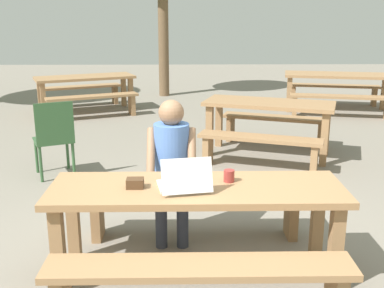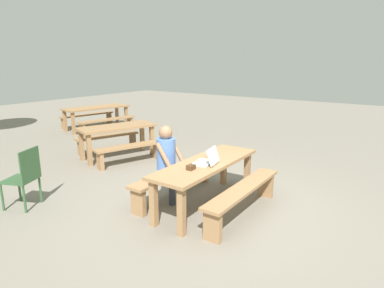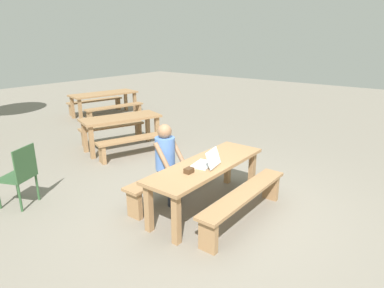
{
  "view_description": "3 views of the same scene",
  "coord_description": "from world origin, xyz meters",
  "px_view_note": "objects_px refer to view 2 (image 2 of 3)",
  "views": [
    {
      "loc": [
        -0.09,
        -3.24,
        1.94
      ],
      "look_at": [
        -0.03,
        0.25,
        0.97
      ],
      "focal_mm": 44.47,
      "sensor_mm": 36.0,
      "label": 1
    },
    {
      "loc": [
        -4.09,
        -2.56,
        2.22
      ],
      "look_at": [
        -0.03,
        0.25,
        0.97
      ],
      "focal_mm": 30.78,
      "sensor_mm": 36.0,
      "label": 2
    },
    {
      "loc": [
        -3.68,
        -2.58,
        2.46
      ],
      "look_at": [
        -0.03,
        0.25,
        0.97
      ],
      "focal_mm": 31.04,
      "sensor_mm": 36.0,
      "label": 3
    }
  ],
  "objects_px": {
    "picnic_table_front": "(206,168)",
    "person_seated": "(168,158)",
    "coffee_mug": "(210,154)",
    "picnic_table_distant": "(96,110)",
    "laptop": "(207,160)",
    "plastic_chair": "(24,177)",
    "picnic_table_mid": "(117,131)",
    "small_pouch": "(191,167)"
  },
  "relations": [
    {
      "from": "picnic_table_front",
      "to": "person_seated",
      "type": "bearing_deg",
      "value": 108.15
    },
    {
      "from": "coffee_mug",
      "to": "person_seated",
      "type": "xyz_separation_m",
      "value": [
        -0.44,
        0.5,
        -0.03
      ]
    },
    {
      "from": "laptop",
      "to": "picnic_table_mid",
      "type": "distance_m",
      "value": 3.4
    },
    {
      "from": "picnic_table_front",
      "to": "coffee_mug",
      "type": "distance_m",
      "value": 0.3
    },
    {
      "from": "person_seated",
      "to": "coffee_mug",
      "type": "bearing_deg",
      "value": -48.87
    },
    {
      "from": "picnic_table_front",
      "to": "plastic_chair",
      "type": "height_order",
      "value": "plastic_chair"
    },
    {
      "from": "picnic_table_front",
      "to": "person_seated",
      "type": "relative_size",
      "value": 1.73
    },
    {
      "from": "laptop",
      "to": "coffee_mug",
      "type": "bearing_deg",
      "value": -164.58
    },
    {
      "from": "plastic_chair",
      "to": "picnic_table_distant",
      "type": "bearing_deg",
      "value": -163.55
    },
    {
      "from": "small_pouch",
      "to": "picnic_table_distant",
      "type": "height_order",
      "value": "small_pouch"
    },
    {
      "from": "coffee_mug",
      "to": "picnic_table_mid",
      "type": "relative_size",
      "value": 0.05
    },
    {
      "from": "small_pouch",
      "to": "coffee_mug",
      "type": "distance_m",
      "value": 0.7
    },
    {
      "from": "coffee_mug",
      "to": "picnic_table_distant",
      "type": "xyz_separation_m",
      "value": [
        2.76,
        6.11,
        -0.12
      ]
    },
    {
      "from": "coffee_mug",
      "to": "picnic_table_distant",
      "type": "distance_m",
      "value": 6.7
    },
    {
      "from": "picnic_table_mid",
      "to": "picnic_table_distant",
      "type": "xyz_separation_m",
      "value": [
        1.93,
        3.07,
        0.01
      ]
    },
    {
      "from": "picnic_table_front",
      "to": "laptop",
      "type": "bearing_deg",
      "value": -144.53
    },
    {
      "from": "picnic_table_mid",
      "to": "picnic_table_distant",
      "type": "distance_m",
      "value": 3.63
    },
    {
      "from": "laptop",
      "to": "person_seated",
      "type": "height_order",
      "value": "person_seated"
    },
    {
      "from": "coffee_mug",
      "to": "picnic_table_distant",
      "type": "height_order",
      "value": "coffee_mug"
    },
    {
      "from": "picnic_table_front",
      "to": "coffee_mug",
      "type": "height_order",
      "value": "coffee_mug"
    },
    {
      "from": "laptop",
      "to": "plastic_chair",
      "type": "bearing_deg",
      "value": -66.54
    },
    {
      "from": "picnic_table_front",
      "to": "picnic_table_distant",
      "type": "bearing_deg",
      "value": 64.17
    },
    {
      "from": "plastic_chair",
      "to": "picnic_table_distant",
      "type": "xyz_separation_m",
      "value": [
        4.64,
        3.94,
        0.14
      ]
    },
    {
      "from": "small_pouch",
      "to": "picnic_table_mid",
      "type": "relative_size",
      "value": 0.07
    },
    {
      "from": "picnic_table_distant",
      "to": "plastic_chair",
      "type": "bearing_deg",
      "value": -127.9
    },
    {
      "from": "coffee_mug",
      "to": "picnic_table_mid",
      "type": "distance_m",
      "value": 3.15
    },
    {
      "from": "picnic_table_mid",
      "to": "person_seated",
      "type": "bearing_deg",
      "value": -97.47
    },
    {
      "from": "small_pouch",
      "to": "person_seated",
      "type": "xyz_separation_m",
      "value": [
        0.25,
        0.62,
        -0.02
      ]
    },
    {
      "from": "laptop",
      "to": "plastic_chair",
      "type": "xyz_separation_m",
      "value": [
        -1.55,
        2.32,
        -0.28
      ]
    },
    {
      "from": "person_seated",
      "to": "picnic_table_mid",
      "type": "xyz_separation_m",
      "value": [
        1.27,
        2.53,
        -0.1
      ]
    },
    {
      "from": "laptop",
      "to": "coffee_mug",
      "type": "xyz_separation_m",
      "value": [
        0.33,
        0.16,
        -0.02
      ]
    },
    {
      "from": "coffee_mug",
      "to": "person_seated",
      "type": "relative_size",
      "value": 0.07
    },
    {
      "from": "plastic_chair",
      "to": "laptop",
      "type": "bearing_deg",
      "value": 99.81
    },
    {
      "from": "coffee_mug",
      "to": "plastic_chair",
      "type": "relative_size",
      "value": 0.1
    },
    {
      "from": "small_pouch",
      "to": "picnic_table_front",
      "type": "bearing_deg",
      "value": 2.38
    },
    {
      "from": "picnic_table_front",
      "to": "plastic_chair",
      "type": "relative_size",
      "value": 2.27
    },
    {
      "from": "coffee_mug",
      "to": "plastic_chair",
      "type": "height_order",
      "value": "plastic_chair"
    },
    {
      "from": "plastic_chair",
      "to": "small_pouch",
      "type": "bearing_deg",
      "value": 93.76
    },
    {
      "from": "laptop",
      "to": "coffee_mug",
      "type": "height_order",
      "value": "laptop"
    },
    {
      "from": "coffee_mug",
      "to": "picnic_table_mid",
      "type": "height_order",
      "value": "coffee_mug"
    },
    {
      "from": "coffee_mug",
      "to": "plastic_chair",
      "type": "bearing_deg",
      "value": 131.02
    },
    {
      "from": "picnic_table_front",
      "to": "plastic_chair",
      "type": "xyz_separation_m",
      "value": [
        -1.64,
        2.26,
        -0.11
      ]
    }
  ]
}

